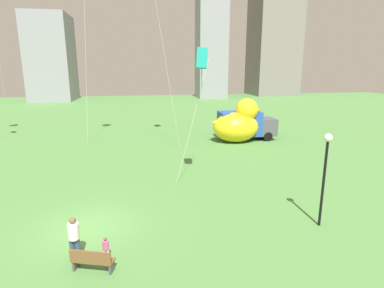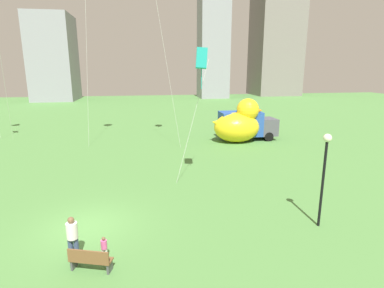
% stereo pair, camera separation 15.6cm
% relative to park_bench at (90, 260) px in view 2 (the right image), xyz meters
% --- Properties ---
extents(ground_plane, '(140.00, 140.00, 0.00)m').
position_rel_park_bench_xyz_m(ground_plane, '(-0.65, 3.35, -0.47)').
color(ground_plane, '#4E8340').
extents(park_bench, '(1.60, 0.90, 0.90)m').
position_rel_park_bench_xyz_m(park_bench, '(0.00, 0.00, 0.00)').
color(park_bench, brown).
rests_on(park_bench, ground).
extents(person_adult, '(0.42, 0.42, 1.71)m').
position_rel_park_bench_xyz_m(person_adult, '(-0.75, 0.95, 0.47)').
color(person_adult, '#38476B').
rests_on(person_adult, ground).
extents(person_child, '(0.23, 0.23, 0.95)m').
position_rel_park_bench_xyz_m(person_child, '(0.42, 0.65, 0.05)').
color(person_child, silver).
rests_on(person_child, ground).
extents(giant_inflatable_duck, '(5.14, 3.30, 4.26)m').
position_rel_park_bench_xyz_m(giant_inflatable_duck, '(11.31, 18.57, 1.34)').
color(giant_inflatable_duck, yellow).
rests_on(giant_inflatable_duck, ground).
extents(lamppost, '(0.37, 0.37, 4.36)m').
position_rel_park_bench_xyz_m(lamppost, '(9.92, 1.76, 2.56)').
color(lamppost, black).
rests_on(lamppost, ground).
extents(box_truck, '(5.70, 2.41, 2.85)m').
position_rel_park_bench_xyz_m(box_truck, '(12.42, 19.44, 0.97)').
color(box_truck, '#264CA5').
rests_on(box_truck, ground).
extents(city_skyline, '(63.98, 16.66, 39.06)m').
position_rel_park_bench_xyz_m(city_skyline, '(22.14, 68.17, 16.65)').
color(city_skyline, gray).
rests_on(city_skyline, ground).
extents(kite_teal, '(2.17, 1.83, 8.25)m').
position_rel_park_bench_xyz_m(kite_teal, '(5.47, 7.61, 7.14)').
color(kite_teal, silver).
rests_on(kite_teal, ground).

